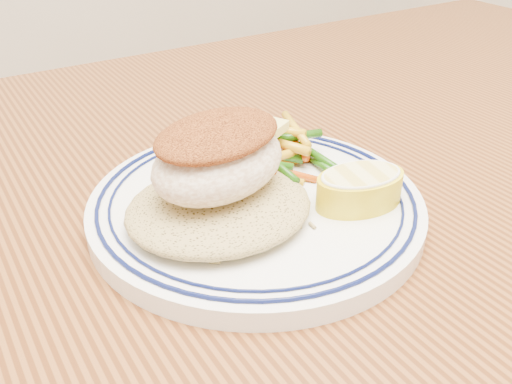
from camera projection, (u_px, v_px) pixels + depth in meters
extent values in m
cube|color=#532910|center=(267.00, 252.00, 0.43)|extent=(1.50, 0.90, 0.04)
cylinder|color=#532910|center=(437.00, 201.00, 1.20)|extent=(0.07, 0.07, 0.71)
cylinder|color=white|center=(256.00, 206.00, 0.43)|extent=(0.25, 0.25, 0.01)
torus|color=#0A113F|center=(256.00, 197.00, 0.43)|extent=(0.24, 0.24, 0.00)
torus|color=#0A113F|center=(256.00, 197.00, 0.43)|extent=(0.22, 0.22, 0.00)
ellipsoid|color=#A28B51|center=(219.00, 203.00, 0.40)|extent=(0.13, 0.12, 0.03)
ellipsoid|color=beige|center=(219.00, 162.00, 0.39)|extent=(0.12, 0.10, 0.05)
ellipsoid|color=brown|center=(217.00, 134.00, 0.38)|extent=(0.11, 0.10, 0.02)
cylinder|color=#BC4309|center=(277.00, 163.00, 0.47)|extent=(0.05, 0.02, 0.01)
cylinder|color=#BC4309|center=(281.00, 171.00, 0.45)|extent=(0.04, 0.05, 0.01)
cylinder|color=#1A4C09|center=(317.00, 162.00, 0.47)|extent=(0.01, 0.05, 0.01)
cylinder|color=gold|center=(242.00, 155.00, 0.47)|extent=(0.05, 0.04, 0.01)
cylinder|color=#1A4C09|center=(236.00, 152.00, 0.48)|extent=(0.03, 0.06, 0.01)
cylinder|color=#1A4C09|center=(324.00, 160.00, 0.46)|extent=(0.02, 0.06, 0.01)
cylinder|color=#1A4C09|center=(270.00, 154.00, 0.47)|extent=(0.04, 0.05, 0.01)
cylinder|color=gold|center=(276.00, 177.00, 0.44)|extent=(0.03, 0.04, 0.01)
cylinder|color=#BC4309|center=(240.00, 160.00, 0.46)|extent=(0.02, 0.05, 0.01)
cylinder|color=#BC4309|center=(247.00, 158.00, 0.46)|extent=(0.05, 0.02, 0.01)
cylinder|color=#1A4C09|center=(234.00, 153.00, 0.47)|extent=(0.05, 0.02, 0.01)
cylinder|color=#BC4309|center=(264.00, 157.00, 0.46)|extent=(0.05, 0.01, 0.01)
cylinder|color=#1A4C09|center=(257.00, 161.00, 0.45)|extent=(0.04, 0.05, 0.01)
cylinder|color=#BC4309|center=(252.00, 158.00, 0.46)|extent=(0.06, 0.03, 0.01)
cylinder|color=#BC4309|center=(294.00, 141.00, 0.48)|extent=(0.02, 0.06, 0.01)
cylinder|color=#1A4C09|center=(269.00, 150.00, 0.47)|extent=(0.02, 0.06, 0.01)
cylinder|color=gold|center=(282.00, 156.00, 0.46)|extent=(0.05, 0.01, 0.01)
cylinder|color=#1A4C09|center=(269.00, 142.00, 0.48)|extent=(0.06, 0.03, 0.02)
cylinder|color=#BC4309|center=(249.00, 142.00, 0.47)|extent=(0.02, 0.06, 0.01)
cylinder|color=gold|center=(285.00, 145.00, 0.47)|extent=(0.02, 0.05, 0.01)
cylinder|color=#BC4309|center=(261.00, 159.00, 0.44)|extent=(0.02, 0.05, 0.01)
cylinder|color=#1A4C09|center=(294.00, 137.00, 0.48)|extent=(0.05, 0.02, 0.01)
cylinder|color=#1A4C09|center=(276.00, 164.00, 0.44)|extent=(0.01, 0.06, 0.01)
cylinder|color=gold|center=(255.00, 136.00, 0.48)|extent=(0.02, 0.06, 0.01)
cylinder|color=#BC4309|center=(250.00, 147.00, 0.46)|extent=(0.03, 0.05, 0.01)
cylinder|color=#BC4309|center=(256.00, 151.00, 0.45)|extent=(0.06, 0.02, 0.01)
cylinder|color=gold|center=(278.00, 130.00, 0.48)|extent=(0.03, 0.05, 0.01)
cylinder|color=#BC4309|center=(264.00, 134.00, 0.48)|extent=(0.04, 0.03, 0.01)
cylinder|color=gold|center=(296.00, 129.00, 0.48)|extent=(0.02, 0.06, 0.01)
cylinder|color=#1A4C09|center=(246.00, 145.00, 0.46)|extent=(0.06, 0.01, 0.01)
cylinder|color=#1A4C09|center=(245.00, 136.00, 0.46)|extent=(0.05, 0.03, 0.01)
cube|color=#FFF47C|center=(273.00, 127.00, 0.46)|extent=(0.03, 0.03, 0.01)
torus|color=white|center=(361.00, 175.00, 0.41)|extent=(0.07, 0.07, 0.00)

